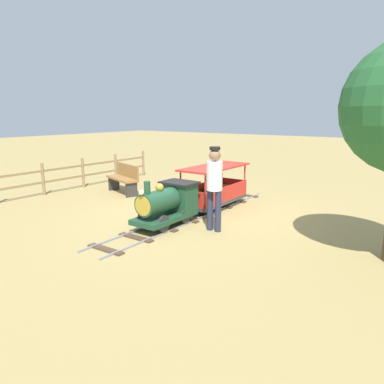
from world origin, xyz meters
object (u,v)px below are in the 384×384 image
object	(u,v)px
passenger_car	(214,190)
park_bench	(124,179)
conductor_person	(214,182)
locomotive	(168,203)

from	to	relation	value
passenger_car	park_bench	bearing A→B (deg)	1.82
conductor_person	park_bench	distance (m)	4.17
conductor_person	locomotive	bearing A→B (deg)	16.22
passenger_car	conductor_person	bearing A→B (deg)	121.70
passenger_car	conductor_person	xyz separation A→B (m)	(-0.92, 1.49, 0.53)
park_bench	conductor_person	bearing A→B (deg)	160.32
conductor_person	park_bench	size ratio (longest dim) A/B	1.19
park_bench	locomotive	bearing A→B (deg)	150.84
passenger_car	conductor_person	size ratio (longest dim) A/B	1.23
passenger_car	conductor_person	distance (m)	1.83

